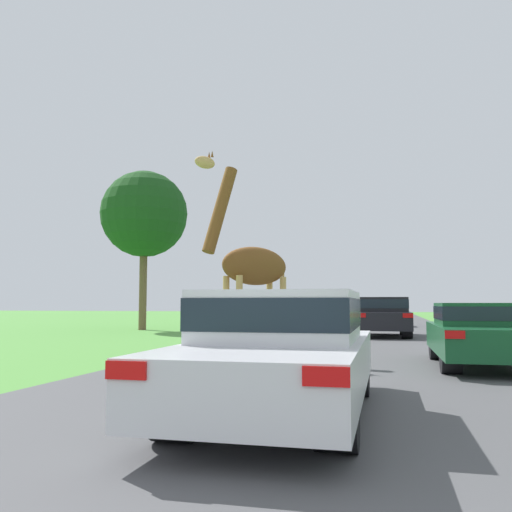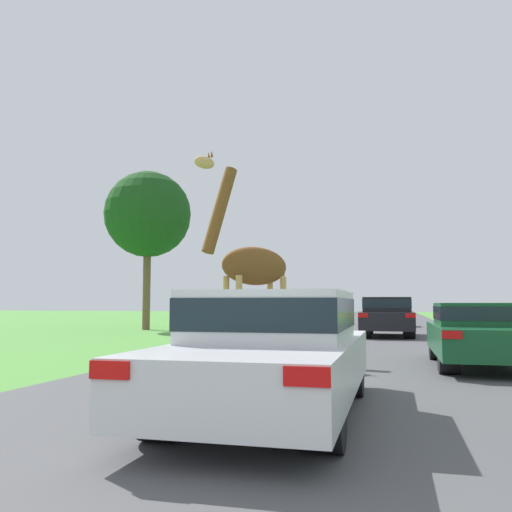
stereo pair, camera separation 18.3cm
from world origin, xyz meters
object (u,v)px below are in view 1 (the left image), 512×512
car_far_ahead (480,332)px  tree_centre_back (144,215)px  car_queue_right (379,312)px  car_queue_left (384,316)px  giraffe_near_road (250,264)px  car_lead_maroon (283,348)px

car_far_ahead → tree_centre_back: (-13.13, 12.29, 4.85)m
car_queue_right → car_far_ahead: size_ratio=1.06×
car_queue_left → giraffe_near_road: bearing=-111.9°
giraffe_near_road → car_queue_left: 8.87m
giraffe_near_road → car_far_ahead: giraffe_near_road is taller
giraffe_near_road → car_lead_maroon: size_ratio=1.04×
giraffe_near_road → car_queue_right: (2.97, 17.81, -1.48)m
car_queue_right → tree_centre_back: size_ratio=0.59×
car_queue_right → tree_centre_back: tree_centre_back is taller
giraffe_near_road → car_lead_maroon: giraffe_near_road is taller
car_lead_maroon → car_queue_left: car_queue_left is taller
car_lead_maroon → car_queue_right: 24.93m
car_far_ahead → tree_centre_back: size_ratio=0.56×
car_queue_right → car_far_ahead: (2.19, -19.45, -0.09)m
car_queue_left → tree_centre_back: size_ratio=0.54×
car_queue_left → tree_centre_back: 12.46m
car_queue_right → car_queue_left: (0.30, -9.69, 0.01)m
giraffe_near_road → car_lead_maroon: 7.59m
car_lead_maroon → car_queue_right: car_queue_right is taller
giraffe_near_road → tree_centre_back: size_ratio=0.65×
giraffe_near_road → car_queue_left: giraffe_near_road is taller
car_far_ahead → tree_centre_back: 18.63m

